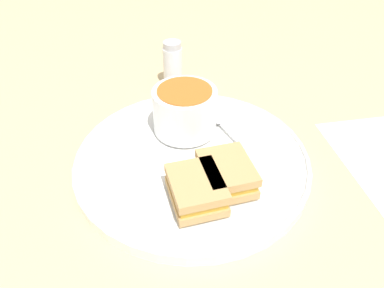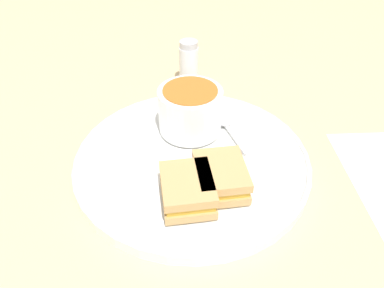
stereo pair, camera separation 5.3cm
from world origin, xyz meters
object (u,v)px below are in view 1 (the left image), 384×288
soup_bowl (185,110)px  sandwich_half_far (226,174)px  salt_shaker (173,65)px  spoon (218,120)px  sandwich_half_near (196,190)px

soup_bowl → sandwich_half_far: size_ratio=1.17×
sandwich_half_far → salt_shaker: size_ratio=0.92×
spoon → soup_bowl: bearing=80.8°
soup_bowl → sandwich_half_near: bearing=-14.1°
soup_bowl → sandwich_half_far: 0.13m
sandwich_half_far → spoon: bearing=160.7°
soup_bowl → salt_shaker: soup_bowl is taller
sandwich_half_far → salt_shaker: bearing=175.3°
spoon → sandwich_half_far: sandwich_half_far is taller
salt_shaker → spoon: bearing=6.9°
sandwich_half_near → spoon: bearing=147.1°
sandwich_half_near → sandwich_half_far: size_ratio=1.00×
spoon → salt_shaker: salt_shaker is taller
soup_bowl → spoon: (0.00, 0.06, -0.03)m
spoon → sandwich_half_near: 0.17m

